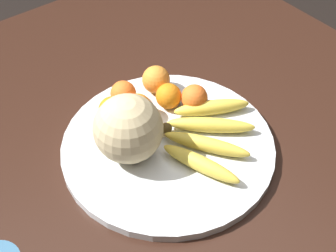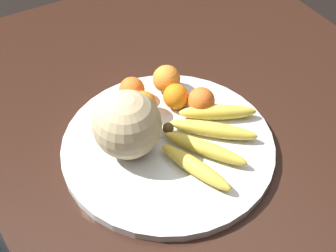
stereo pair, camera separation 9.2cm
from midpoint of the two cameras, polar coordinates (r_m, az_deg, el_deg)
kitchen_table at (r=1.10m, az=-2.23°, el=-3.38°), size 1.21×1.16×0.78m
fruit_bowl at (r=0.97m, az=-2.74°, el=-2.55°), size 0.44×0.44×0.02m
melon at (r=0.90m, az=-7.81°, el=-0.49°), size 0.14×0.14×0.14m
banana_bunch at (r=0.96m, az=2.05°, el=-1.02°), size 0.24×0.25×0.03m
orange_front_left at (r=1.02m, az=-2.52°, el=3.54°), size 0.06×0.06×0.06m
orange_front_right at (r=1.03m, az=-8.03°, el=3.83°), size 0.06×0.06×0.06m
orange_mid_center at (r=1.06m, az=-3.98°, el=5.56°), size 0.06×0.06×0.06m
orange_back_left at (r=1.00m, az=-6.37°, el=2.17°), size 0.06×0.06×0.06m
orange_back_right at (r=1.00m, az=-9.45°, el=1.78°), size 0.06×0.06×0.06m
orange_top_small at (r=1.01m, az=0.63°, el=3.35°), size 0.06×0.06×0.06m
produce_tag at (r=1.00m, az=-4.87°, el=0.03°), size 0.09×0.05×0.00m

